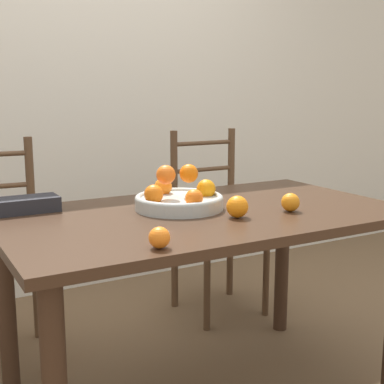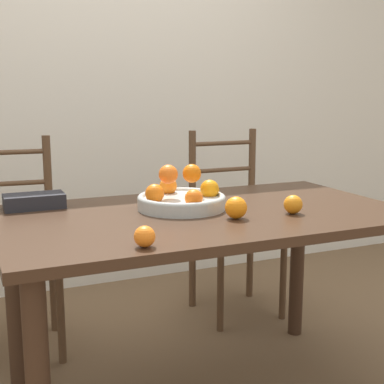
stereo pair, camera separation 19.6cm
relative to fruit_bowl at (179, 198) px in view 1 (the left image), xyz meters
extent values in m
cube|color=silver|center=(0.06, 1.42, 0.48)|extent=(8.00, 0.06, 2.60)
cube|color=#382316|center=(0.06, -0.08, -0.06)|extent=(1.52, 0.87, 0.03)
cylinder|color=#382316|center=(-0.62, 0.28, -0.45)|extent=(0.07, 0.07, 0.74)
cylinder|color=#382316|center=(0.74, 0.28, -0.45)|extent=(0.07, 0.07, 0.74)
cylinder|color=#B2B7B2|center=(0.00, 0.00, -0.02)|extent=(0.34, 0.34, 0.04)
torus|color=#B2B7B2|center=(0.00, 0.00, 0.00)|extent=(0.34, 0.34, 0.02)
sphere|color=orange|center=(0.12, -0.01, 0.03)|extent=(0.08, 0.08, 0.08)
sphere|color=orange|center=(-0.01, 0.12, 0.03)|extent=(0.07, 0.07, 0.07)
sphere|color=orange|center=(-0.12, -0.02, 0.03)|extent=(0.07, 0.07, 0.07)
sphere|color=orange|center=(0.00, -0.12, 0.02)|extent=(0.07, 0.07, 0.07)
sphere|color=orange|center=(0.05, 0.01, 0.09)|extent=(0.07, 0.07, 0.07)
sphere|color=orange|center=(-0.05, 0.02, 0.09)|extent=(0.07, 0.07, 0.07)
sphere|color=orange|center=(0.12, -0.23, 0.00)|extent=(0.08, 0.08, 0.08)
sphere|color=orange|center=(0.35, -0.24, -0.01)|extent=(0.07, 0.07, 0.07)
sphere|color=orange|center=(-0.30, -0.44, -0.01)|extent=(0.06, 0.06, 0.06)
cylinder|color=#513823|center=(-0.41, 0.44, -0.59)|extent=(0.04, 0.04, 0.47)
cylinder|color=#513823|center=(-0.39, 0.80, -0.31)|extent=(0.04, 0.04, 1.01)
cylinder|color=#513823|center=(0.40, 0.45, -0.59)|extent=(0.04, 0.04, 0.47)
cylinder|color=#513823|center=(0.78, 0.46, -0.59)|extent=(0.04, 0.04, 0.47)
cylinder|color=#513823|center=(0.40, 0.81, -0.31)|extent=(0.04, 0.04, 1.01)
cylinder|color=#513823|center=(0.78, 0.82, -0.31)|extent=(0.04, 0.04, 1.01)
cube|color=#513823|center=(0.59, 0.64, -0.33)|extent=(0.42, 0.40, 0.04)
cylinder|color=#513823|center=(0.59, 0.82, -0.19)|extent=(0.38, 0.03, 0.02)
cylinder|color=#513823|center=(0.59, 0.82, -0.03)|extent=(0.38, 0.03, 0.02)
cylinder|color=#513823|center=(0.59, 0.82, 0.12)|extent=(0.38, 0.03, 0.02)
cube|color=#232328|center=(-0.52, 0.24, -0.02)|extent=(0.23, 0.12, 0.06)
camera|label=1|loc=(-0.94, -1.79, 0.41)|focal=50.00mm
camera|label=2|loc=(-0.77, -1.88, 0.41)|focal=50.00mm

